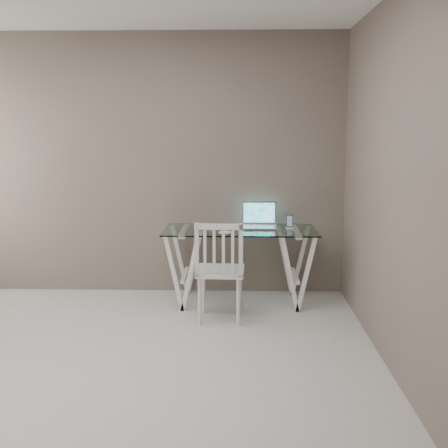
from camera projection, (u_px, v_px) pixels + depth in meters
name	position (u px, v px, depth m)	size (l,w,h in m)	color
room	(88.00, 130.00, 3.58)	(4.50, 4.52, 2.71)	#BAB8B2
desk	(240.00, 265.00, 5.59)	(1.50, 0.70, 0.75)	silver
chair	(220.00, 267.00, 4.99)	(0.44, 0.44, 0.93)	silver
laptop	(259.00, 221.00, 5.66)	(0.35, 0.30, 0.25)	#BBBBC0
keyboard	(212.00, 229.00, 5.53)	(0.27, 0.12, 0.01)	silver
mouse	(225.00, 233.00, 5.25)	(0.12, 0.07, 0.04)	white
phone_dock	(289.00, 225.00, 5.55)	(0.07, 0.07, 0.14)	white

